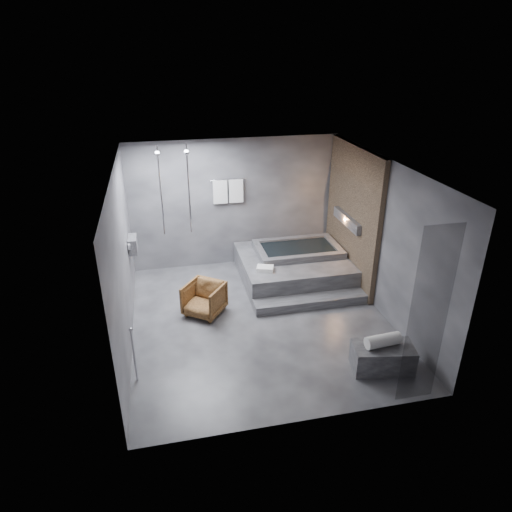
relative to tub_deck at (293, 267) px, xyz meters
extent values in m
plane|color=#2F2F31|center=(-1.05, -1.45, -0.25)|extent=(5.00, 5.00, 0.00)
cube|color=#4E4E51|center=(-1.05, -1.45, 2.55)|extent=(4.50, 5.00, 0.04)
cube|color=#39393E|center=(-1.05, 1.05, 1.15)|extent=(4.50, 0.04, 2.80)
cube|color=#39393E|center=(-1.05, -3.95, 1.15)|extent=(4.50, 0.04, 2.80)
cube|color=#39393E|center=(-3.30, -1.45, 1.15)|extent=(0.04, 5.00, 2.80)
cube|color=#39393E|center=(1.20, -1.45, 1.15)|extent=(0.04, 5.00, 2.80)
cube|color=#957757|center=(1.14, -0.20, 1.15)|extent=(0.10, 2.40, 2.78)
cube|color=#FF9938|center=(1.06, -0.20, 1.05)|extent=(0.14, 1.20, 0.20)
cube|color=gray|center=(-3.21, -0.05, 0.85)|extent=(0.16, 0.42, 0.30)
imported|color=beige|center=(-3.20, -0.15, 0.80)|extent=(0.08, 0.08, 0.21)
imported|color=beige|center=(-3.20, 0.05, 0.78)|extent=(0.07, 0.07, 0.15)
cylinder|color=silver|center=(-2.05, 0.60, 1.65)|extent=(0.04, 0.04, 1.80)
cylinder|color=silver|center=(-2.60, 0.60, 1.65)|extent=(0.04, 0.04, 1.80)
cylinder|color=silver|center=(-1.20, 0.99, 1.70)|extent=(0.75, 0.02, 0.02)
cube|color=white|center=(-1.37, 0.97, 1.45)|extent=(0.30, 0.06, 0.50)
cube|color=white|center=(-1.03, 0.97, 1.45)|extent=(0.30, 0.06, 0.50)
cylinder|color=silver|center=(-3.20, -2.65, 0.20)|extent=(0.04, 0.04, 0.90)
cube|color=black|center=(0.60, -3.90, 1.10)|extent=(0.55, 0.01, 2.60)
cube|color=#343436|center=(0.00, 0.00, 0.00)|extent=(2.20, 2.00, 0.50)
cube|color=#343436|center=(0.00, -1.18, -0.16)|extent=(2.20, 0.36, 0.18)
cube|color=#2F2F32|center=(0.48, -3.17, -0.05)|extent=(0.98, 0.65, 0.41)
imported|color=#422610|center=(-2.00, -1.01, 0.05)|extent=(0.92, 0.92, 0.61)
cylinder|color=white|center=(0.46, -3.15, 0.26)|extent=(0.56, 0.24, 0.20)
cube|color=white|center=(-0.74, -0.50, 0.29)|extent=(0.38, 0.33, 0.09)
camera|label=1|loc=(-2.63, -8.27, 4.32)|focal=32.00mm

